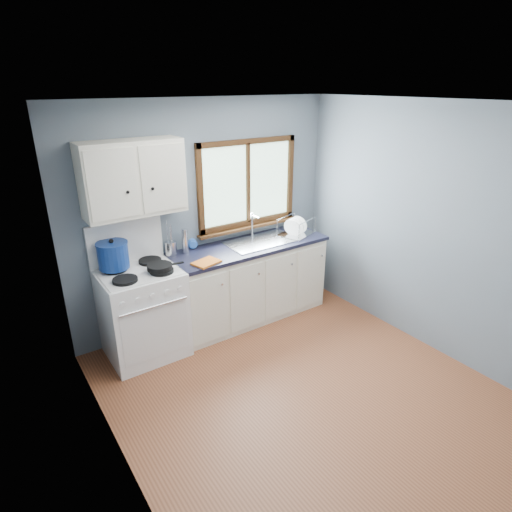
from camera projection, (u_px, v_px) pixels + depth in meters
floor at (307, 396)px, 3.89m from camera, size 3.20×3.60×0.02m
ceiling at (324, 102)px, 2.93m from camera, size 3.20×3.60×0.02m
wall_back at (206, 215)px, 4.79m from camera, size 3.20×0.02×2.50m
wall_left at (113, 331)px, 2.57m from camera, size 0.02×3.60×2.50m
wall_right at (436, 232)px, 4.25m from camera, size 0.02×3.60×2.50m
gas_range at (143, 310)px, 4.32m from camera, size 0.76×0.69×1.36m
base_cabinets at (249, 285)px, 5.05m from camera, size 1.85×0.60×0.88m
countertop at (249, 246)px, 4.87m from camera, size 1.89×0.64×0.04m
sink at (262, 246)px, 4.98m from camera, size 0.84×0.46×0.44m
window at (248, 190)px, 4.96m from camera, size 1.36×0.10×1.03m
upper_cabinets at (133, 178)px, 4.00m from camera, size 0.95×0.35×0.70m
skillet at (160, 267)px, 4.12m from camera, size 0.37×0.27×0.05m
stockpot at (113, 255)px, 4.11m from camera, size 0.38×0.38×0.30m
utensil_crock at (171, 248)px, 4.54m from camera, size 0.13×0.13×0.39m
thermos at (185, 241)px, 4.57m from camera, size 0.08×0.08×0.27m
soap_bottle at (193, 238)px, 4.67m from camera, size 0.13×0.13×0.27m
dish_towel at (206, 262)px, 4.35m from camera, size 0.31×0.26×0.02m
dish_rack at (296, 230)px, 5.15m from camera, size 0.51×0.45×0.22m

